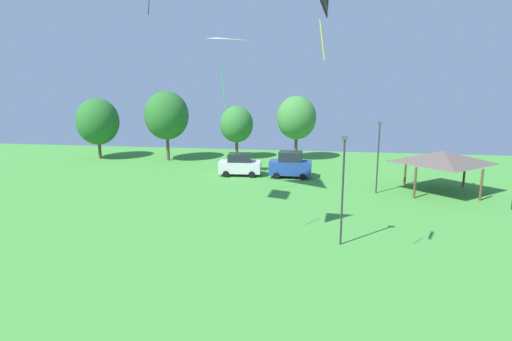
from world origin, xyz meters
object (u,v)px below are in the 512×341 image
at_px(light_post_1, 343,185).
at_px(kite_flying_5, 323,1).
at_px(park_pavilion, 443,157).
at_px(treeline_tree_0, 98,121).
at_px(parked_car_leftmost, 240,165).
at_px(light_post_0, 378,153).
at_px(treeline_tree_2, 237,124).
at_px(kite_flying_6, 216,53).
at_px(treeline_tree_1, 167,115).
at_px(parked_car_second_from_left, 290,165).
at_px(treeline_tree_3, 296,118).

bearing_deg(light_post_1, kite_flying_5, -105.41).
bearing_deg(park_pavilion, treeline_tree_0, 163.94).
bearing_deg(parked_car_leftmost, light_post_1, -65.08).
bearing_deg(treeline_tree_0, light_post_1, -41.22).
height_order(park_pavilion, light_post_0, light_post_0).
distance_m(parked_car_leftmost, treeline_tree_2, 9.47).
xyz_separation_m(kite_flying_6, treeline_tree_2, (-3.86, 26.85, -7.09)).
bearing_deg(treeline_tree_1, parked_car_second_from_left, -24.64).
height_order(light_post_1, treeline_tree_3, treeline_tree_3).
height_order(kite_flying_5, kite_flying_6, kite_flying_5).
xyz_separation_m(treeline_tree_0, treeline_tree_1, (8.37, 0.05, 0.81)).
xyz_separation_m(kite_flying_5, kite_flying_6, (-5.80, 4.48, -2.01)).
bearing_deg(parked_car_second_from_left, parked_car_leftmost, 179.11).
bearing_deg(kite_flying_6, treeline_tree_1, 115.14).
xyz_separation_m(kite_flying_6, light_post_0, (10.72, 13.14, -7.68)).
relative_size(park_pavilion, treeline_tree_0, 0.93).
bearing_deg(treeline_tree_2, treeline_tree_0, -171.91).
xyz_separation_m(light_post_1, treeline_tree_0, (-27.17, 23.80, 0.69)).
height_order(parked_car_leftmost, treeline_tree_2, treeline_tree_2).
distance_m(parked_car_second_from_left, treeline_tree_0, 24.16).
distance_m(park_pavilion, treeline_tree_2, 23.73).
bearing_deg(park_pavilion, treeline_tree_2, 147.67).
height_order(kite_flying_5, treeline_tree_1, kite_flying_5).
distance_m(treeline_tree_0, treeline_tree_1, 8.41).
bearing_deg(kite_flying_5, parked_car_second_from_left, 96.92).
xyz_separation_m(kite_flying_5, light_post_0, (4.92, 17.61, -9.70)).
bearing_deg(light_post_1, parked_car_leftmost, 117.95).
relative_size(parked_car_second_from_left, park_pavilion, 0.62).
bearing_deg(kite_flying_5, light_post_1, 74.59).
bearing_deg(treeline_tree_0, kite_flying_6, -50.96).
xyz_separation_m(parked_car_leftmost, parked_car_second_from_left, (5.01, -0.16, 0.15)).
xyz_separation_m(kite_flying_5, treeline_tree_3, (-2.70, 31.72, -8.28)).
relative_size(park_pavilion, treeline_tree_3, 0.89).
height_order(parked_car_second_from_left, treeline_tree_0, treeline_tree_0).
bearing_deg(light_post_1, park_pavilion, 56.33).
bearing_deg(treeline_tree_3, light_post_1, -81.11).
distance_m(kite_flying_6, treeline_tree_2, 28.04).
bearing_deg(parked_car_second_from_left, light_post_0, -31.04).
xyz_separation_m(park_pavilion, treeline_tree_0, (-36.10, 10.39, 1.31)).
xyz_separation_m(light_post_0, treeline_tree_2, (-14.58, 13.71, 0.60)).
bearing_deg(light_post_0, treeline_tree_3, 118.36).
height_order(park_pavilion, light_post_1, light_post_1).
distance_m(kite_flying_5, treeline_tree_2, 34.02).
distance_m(kite_flying_6, treeline_tree_3, 28.12).
height_order(treeline_tree_0, treeline_tree_2, treeline_tree_0).
bearing_deg(treeline_tree_2, light_post_0, -43.26).
relative_size(parked_car_leftmost, treeline_tree_1, 0.53).
distance_m(parked_car_leftmost, treeline_tree_1, 12.34).
xyz_separation_m(light_post_0, treeline_tree_0, (-30.64, 11.43, 0.93)).
xyz_separation_m(parked_car_leftmost, treeline_tree_2, (-1.93, 8.79, 2.96)).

